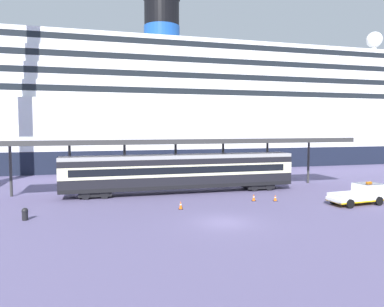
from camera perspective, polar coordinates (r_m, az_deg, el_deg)
The scene contains 9 objects.
ground_plane at distance 27.52m, azimuth 5.04°, elevation -10.68°, with size 400.00×400.00×0.00m, color #5A517A.
cruise_ship at distance 70.18m, azimuth -5.23°, elevation 6.76°, with size 173.77×24.16×31.55m.
platform_canopy at distance 39.00m, azimuth -1.90°, elevation 2.26°, with size 39.90×5.00×6.07m.
train_carriage at distance 38.82m, azimuth -1.74°, elevation -2.84°, with size 24.70×2.81×4.11m.
service_truck at distance 36.80m, azimuth 24.92°, elevation -5.70°, with size 5.36×2.62×2.02m.
traffic_cone_near at distance 35.45m, azimuth 9.65°, elevation -6.81°, with size 0.36×0.36×0.68m.
traffic_cone_mid at distance 35.81m, azimuth 12.91°, elevation -6.79°, with size 0.36×0.36×0.62m.
traffic_cone_far at distance 31.52m, azimuth -1.78°, elevation -8.09°, with size 0.36×0.36×0.73m.
quay_bollard at distance 30.62m, azimuth -24.70°, elevation -8.54°, with size 0.48×0.48×0.96m.
Camera 1 is at (-9.23, -24.95, 7.05)m, focal length 34.05 mm.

